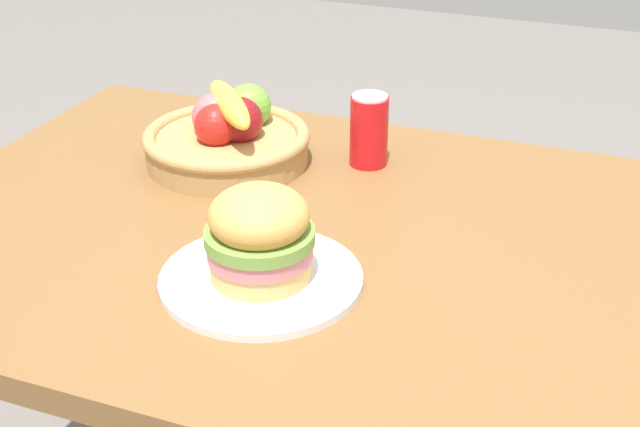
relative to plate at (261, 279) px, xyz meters
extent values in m
cube|color=brown|center=(0.07, 0.16, -0.03)|extent=(1.40, 0.90, 0.04)
cylinder|color=brown|center=(-0.55, 0.53, -0.40)|extent=(0.07, 0.07, 0.71)
cylinder|color=white|center=(0.00, 0.00, 0.00)|extent=(0.28, 0.28, 0.01)
cylinder|color=#DBAD60|center=(0.00, 0.00, 0.02)|extent=(0.14, 0.14, 0.03)
cylinder|color=#C67075|center=(0.00, 0.00, 0.05)|extent=(0.14, 0.14, 0.02)
cylinder|color=olive|center=(0.00, 0.00, 0.07)|extent=(0.15, 0.15, 0.02)
ellipsoid|color=#DF9F4D|center=(0.00, 0.00, 0.10)|extent=(0.13, 0.13, 0.08)
cylinder|color=red|center=(0.01, 0.42, 0.05)|extent=(0.07, 0.07, 0.12)
cylinder|color=silver|center=(0.01, 0.42, 0.12)|extent=(0.06, 0.06, 0.00)
cylinder|color=tan|center=(-0.22, 0.34, 0.02)|extent=(0.28, 0.28, 0.05)
torus|color=tan|center=(-0.22, 0.34, 0.04)|extent=(0.29, 0.29, 0.02)
sphere|color=maroon|center=(-0.20, 0.34, 0.07)|extent=(0.08, 0.08, 0.08)
sphere|color=#6BAD38|center=(-0.21, 0.41, 0.07)|extent=(0.08, 0.08, 0.08)
sphere|color=#D16066|center=(-0.24, 0.34, 0.07)|extent=(0.08, 0.08, 0.08)
sphere|color=red|center=(-0.22, 0.31, 0.07)|extent=(0.07, 0.07, 0.07)
ellipsoid|color=yellow|center=(-0.21, 0.34, 0.10)|extent=(0.18, 0.20, 0.05)
camera|label=1|loc=(0.44, -0.93, 0.64)|focal=49.83mm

